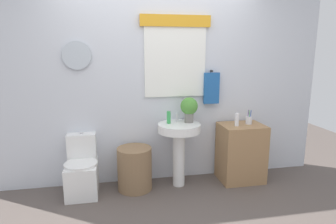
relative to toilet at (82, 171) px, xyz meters
name	(u,v)px	position (x,y,z in m)	size (l,w,h in m)	color
back_wall	(157,81)	(0.95, 0.27, 1.04)	(4.40, 0.18, 2.60)	silver
toilet	(82,171)	(0.00, 0.00, 0.00)	(0.38, 0.51, 0.71)	white
laundry_hamper	(135,169)	(0.62, -0.03, -0.01)	(0.42, 0.42, 0.53)	#846647
pedestal_sink	(179,139)	(1.18, -0.03, 0.33)	(0.52, 0.52, 0.80)	white
faucet	(177,118)	(1.18, 0.09, 0.58)	(0.03, 0.03, 0.10)	silver
wooden_cabinet	(241,153)	(2.01, -0.03, 0.10)	(0.55, 0.44, 0.75)	#9E754C
soap_bottle	(169,117)	(1.06, 0.02, 0.61)	(0.05, 0.05, 0.15)	green
potted_plant	(189,108)	(1.32, 0.03, 0.72)	(0.22, 0.22, 0.31)	slate
lotion_bottle	(237,120)	(1.91, -0.07, 0.56)	(0.05, 0.05, 0.16)	white
toothbrush_cup	(249,120)	(2.11, -0.01, 0.53)	(0.08, 0.08, 0.19)	silver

